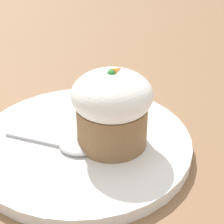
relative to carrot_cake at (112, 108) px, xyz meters
The scene contains 4 objects.
ground_plane 0.07m from the carrot_cake, 111.97° to the left, with size 4.00×4.00×0.00m, color #846042.
dessert_plate 0.06m from the carrot_cake, 111.97° to the left, with size 0.25×0.25×0.01m.
carrot_cake is the anchor object (origin of this frame).
spoon 0.07m from the carrot_cake, 135.49° to the left, with size 0.05×0.11×0.01m.
Camera 1 is at (-0.27, -0.23, 0.26)m, focal length 60.00 mm.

